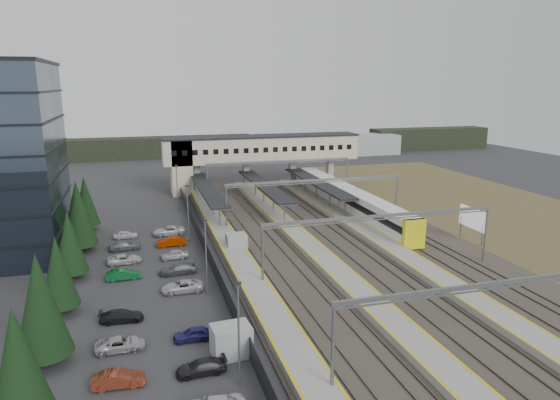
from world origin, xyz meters
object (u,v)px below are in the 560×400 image
object	(u,v)px
relay_cabin_near	(231,341)
billboard	(472,219)
footbridge	(249,152)
train	(348,199)
relay_cabin_far	(236,243)

from	to	relation	value
relay_cabin_near	billboard	xyz separation A→B (m)	(37.68, 20.33, 1.89)
footbridge	train	xyz separation A→B (m)	(12.30, -22.56, -5.70)
relay_cabin_near	train	world-z (taller)	train
footbridge	relay_cabin_far	bearing A→B (deg)	-105.07
relay_cabin_far	billboard	xyz separation A→B (m)	(32.29, -4.79, 1.99)
relay_cabin_near	billboard	bearing A→B (deg)	28.35
relay_cabin_far	train	xyz separation A→B (m)	(22.42, 15.02, 1.03)
footbridge	billboard	size ratio (longest dim) A/B	7.11
relay_cabin_far	train	world-z (taller)	train
billboard	relay_cabin_near	bearing A→B (deg)	-151.65
relay_cabin_near	footbridge	bearing A→B (deg)	76.11
relay_cabin_near	footbridge	xyz separation A→B (m)	(15.51, 62.70, 6.64)
footbridge	train	world-z (taller)	footbridge
billboard	footbridge	bearing A→B (deg)	117.63
relay_cabin_far	train	bearing A→B (deg)	33.81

